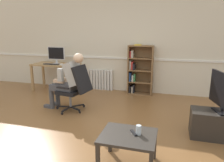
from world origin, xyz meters
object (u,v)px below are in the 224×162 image
Objects in this scene: radiator at (100,80)px; spare_remote at (134,133)px; bookshelf at (139,70)px; drinking_glass at (139,130)px; office_chair at (76,87)px; computer_desk at (56,68)px; computer_mouse at (61,64)px; coffee_table at (128,139)px; imac_monitor at (56,54)px; person_seated at (68,80)px; keyboard at (51,64)px; tv_stand at (220,125)px.

radiator is 3.55m from spare_remote.
bookshelf reaches higher than drinking_glass.
office_chair reaches higher than drinking_glass.
computer_desk is 1.31× the size of office_chair.
computer_mouse is 0.13× the size of radiator.
office_chair is at bearing 133.22° from coffee_table.
person_seated reaches higher than imac_monitor.
computer_mouse is 3.70m from drinking_glass.
office_chair is (-1.06, -1.61, -0.11)m from bookshelf.
person_seated is at bearing -90.00° from office_chair.
spare_remote is at bearing -82.15° from bookshelf.
imac_monitor is 5.10× the size of computer_mouse.
radiator is 3.57m from coffee_table.
person_seated is at bearing -46.35° from keyboard.
imac_monitor is at bearing 79.68° from keyboard.
bookshelf is 3.12m from spare_remote.
imac_monitor is 0.57× the size of tv_stand.
keyboard is at bearing 157.94° from tv_stand.
imac_monitor is 0.41× the size of person_seated.
person_seated reaches higher than spare_remote.
drinking_glass is (0.12, 0.04, 0.12)m from coffee_table.
computer_mouse is at bearing -132.12° from office_chair.
spare_remote is at bearing 171.54° from drinking_glass.
bookshelf is at bearing 98.94° from drinking_glass.
computer_desk is at bearing -132.33° from person_seated.
bookshelf is at bearing 5.32° from imac_monitor.
office_chair reaches higher than spare_remote.
imac_monitor reaches higher than tv_stand.
imac_monitor is at bearing -79.07° from spare_remote.
spare_remote is at bearing -47.24° from computer_mouse.
spare_remote is at bearing -64.03° from radiator.
imac_monitor is 4.27× the size of drinking_glass.
bookshelf is at bearing -4.98° from radiator.
coffee_table is (1.61, -1.55, -0.28)m from person_seated.
person_seated reaches higher than office_chair.
computer_mouse is at bearing -136.95° from person_seated.
computer_desk is at bearing 155.96° from tv_stand.
radiator is at bearing -169.38° from office_chair.
office_chair is at bearing -47.05° from computer_desk.
spare_remote is (-0.06, 0.01, -0.05)m from drinking_glass.
spare_remote is (-1.20, -1.05, 0.22)m from tv_stand.
person_seated is (-1.24, -1.59, 0.02)m from bookshelf.
bookshelf reaches higher than computer_mouse.
imac_monitor is (-0.01, 0.08, 0.38)m from computer_desk.
person_seated reaches higher than keyboard.
bookshelf reaches higher than imac_monitor.
person_seated is 8.20× the size of spare_remote.
computer_desk is 0.38m from imac_monitor.
computer_mouse is 0.08× the size of person_seated.
computer_mouse is 1.57m from office_chair.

